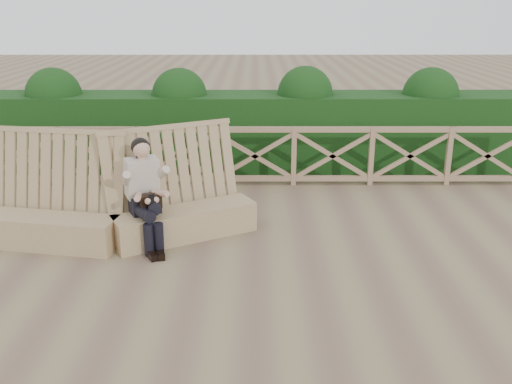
{
  "coord_description": "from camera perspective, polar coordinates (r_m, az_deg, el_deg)",
  "views": [
    {
      "loc": [
        0.01,
        -6.65,
        3.29
      ],
      "look_at": [
        0.02,
        0.4,
        0.9
      ],
      "focal_mm": 40.0,
      "sensor_mm": 36.0,
      "label": 1
    }
  ],
  "objects": [
    {
      "name": "woman",
      "position": [
        7.99,
        -11.02,
        0.14
      ],
      "size": [
        0.68,
        1.0,
        1.52
      ],
      "rotation": [
        0.0,
        0.0,
        0.48
      ],
      "color": "black",
      "rests_on": "ground"
    },
    {
      "name": "ground",
      "position": [
        7.42,
        -0.13,
        -7.59
      ],
      "size": [
        60.0,
        60.0,
        0.0
      ],
      "primitive_type": "plane",
      "color": "brown",
      "rests_on": "ground"
    },
    {
      "name": "hedge",
      "position": [
        11.63,
        -0.12,
        6.1
      ],
      "size": [
        12.0,
        1.2,
        1.5
      ],
      "primitive_type": "cube",
      "color": "black",
      "rests_on": "ground"
    },
    {
      "name": "guardrail",
      "position": [
        10.52,
        -0.12,
        3.63
      ],
      "size": [
        10.1,
        0.09,
        1.1
      ],
      "color": "#88694F",
      "rests_on": "ground"
    },
    {
      "name": "bench",
      "position": [
        8.37,
        -13.82,
        -2.09
      ],
      "size": [
        4.01,
        1.65,
        1.58
      ],
      "rotation": [
        0.0,
        0.0,
        0.19
      ],
      "color": "#927453",
      "rests_on": "ground"
    }
  ]
}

